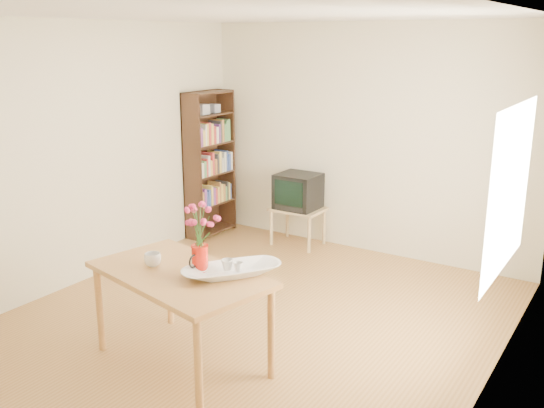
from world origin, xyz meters
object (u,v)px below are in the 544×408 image
Objects in this scene: mug at (153,260)px; bowl at (231,247)px; television at (299,190)px; table at (180,283)px; pitcher at (200,260)px.

mug is 0.66m from bowl.
television is (-1.03, 2.73, -0.30)m from bowl.
table is 0.24m from pitcher.
bowl is at bearing 34.93° from table.
television is at bearing 115.41° from table.
table is 2.96m from television.
table is at bearing -157.68° from bowl.
pitcher is at bearing 44.26° from table.
mug is 0.28× the size of bowl.
bowl is at bearing -69.37° from television.
bowl is at bearing -174.85° from mug.
table is 3.22× the size of bowl.
television is at bearing 110.55° from bowl.
table is 7.01× the size of pitcher.
pitcher is 1.65× the size of mug.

